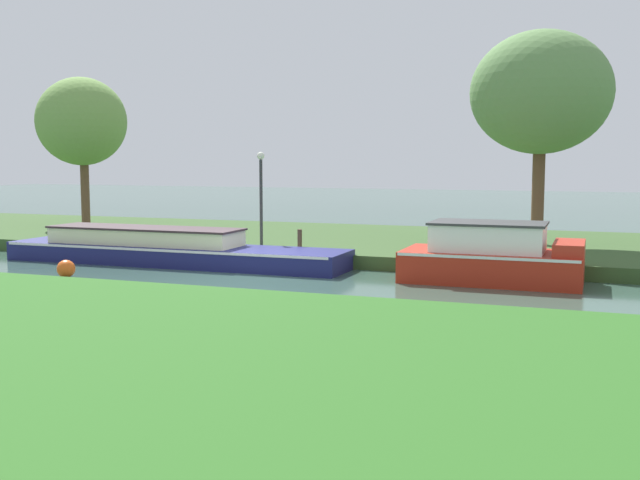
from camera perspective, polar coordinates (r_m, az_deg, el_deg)
The scene contains 11 objects.
ground_plane at distance 20.27m, azimuth -4.90°, elevation -2.72°, with size 120.00×120.00×0.00m, color #375649.
riverbank_far at distance 26.68m, azimuth 1.54°, elevation -0.14°, with size 72.00×10.00×0.40m, color #345026.
riverbank_near at distance 12.84m, azimuth -22.50°, elevation -7.44°, with size 72.00×10.00×0.40m, color #295D1E.
navy_barge at distance 22.94m, azimuth -11.62°, elevation -0.68°, with size 10.77×1.98×1.08m.
red_narrowboat at distance 19.60m, azimuth 13.02°, elevation -1.24°, with size 4.47×2.22×1.53m.
willow_tree_left at distance 32.94m, azimuth -17.68°, elevation 8.54°, with size 3.81×3.47×6.10m.
willow_tree_centre at distance 24.93m, azimuth 16.42°, elevation 10.66°, with size 4.40×3.76×6.74m.
lamp_post at distance 23.81m, azimuth -4.51°, elevation 4.05°, with size 0.24×0.24×2.95m.
mooring_post_near at distance 21.02m, azimuth 9.39°, elevation -0.67°, with size 0.14×0.14×0.50m, color #47312B.
mooring_post_far at distance 22.23m, azimuth -1.55°, elevation -0.03°, with size 0.13×0.13×0.66m, color #463625.
channel_buoy at distance 20.92m, azimuth -18.74°, elevation -2.09°, with size 0.48×0.48×0.48m, color #E55919.
Camera 1 is at (8.59, -18.09, 3.11)m, focal length 42.11 mm.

